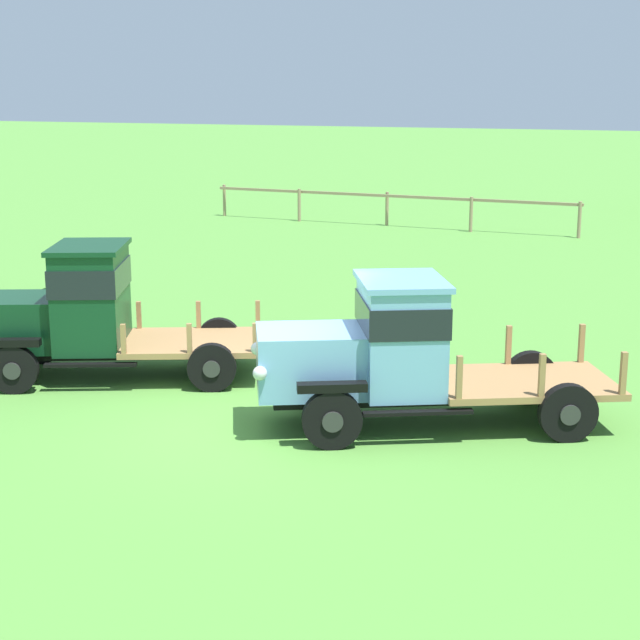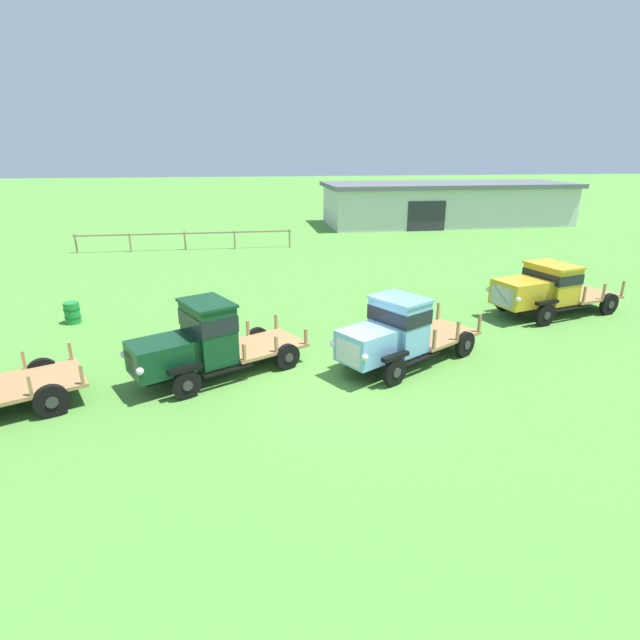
# 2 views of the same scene
# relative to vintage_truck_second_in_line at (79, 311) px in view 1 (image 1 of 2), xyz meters

# --- Properties ---
(ground_plane) EXTENTS (240.00, 240.00, 0.00)m
(ground_plane) POSITION_rel_vintage_truck_second_in_line_xyz_m (4.01, -0.99, -1.15)
(ground_plane) COLOR #518E38
(paddock_fence) EXTENTS (14.07, 0.47, 1.23)m
(paddock_fence) POSITION_rel_vintage_truck_second_in_line_xyz_m (-2.42, 20.41, -0.26)
(paddock_fence) COLOR #997F60
(paddock_fence) RESTS_ON ground
(vintage_truck_second_in_line) EXTENTS (5.39, 3.88, 2.29)m
(vintage_truck_second_in_line) POSITION_rel_vintage_truck_second_in_line_xyz_m (0.00, 0.00, 0.00)
(vintage_truck_second_in_line) COLOR black
(vintage_truck_second_in_line) RESTS_ON ground
(vintage_truck_midrow_center) EXTENTS (5.35, 4.05, 2.20)m
(vintage_truck_midrow_center) POSITION_rel_vintage_truck_second_in_line_xyz_m (5.71, -0.11, -0.03)
(vintage_truck_midrow_center) COLOR black
(vintage_truck_midrow_center) RESTS_ON ground
(oil_drum_beside_row) EXTENTS (0.59, 0.59, 0.82)m
(oil_drum_beside_row) POSITION_rel_vintage_truck_second_in_line_xyz_m (-5.29, 5.78, -0.74)
(oil_drum_beside_row) COLOR #1E7F33
(oil_drum_beside_row) RESTS_ON ground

